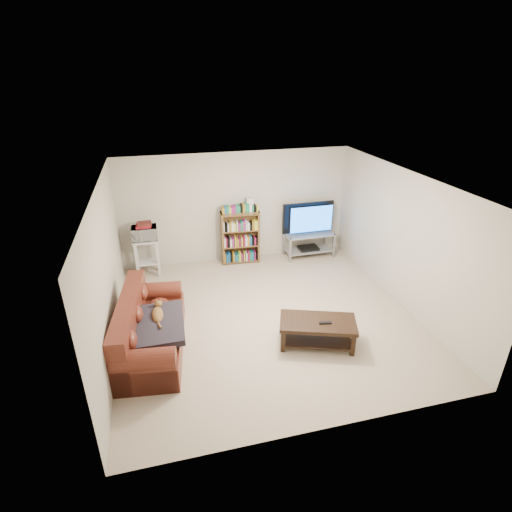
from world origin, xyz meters
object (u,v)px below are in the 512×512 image
object	(u,v)px
coffee_table	(318,328)
bookshelf	(240,236)
tv_stand	(309,241)
sofa	(147,332)

from	to	relation	value
coffee_table	bookshelf	xyz separation A→B (m)	(-0.53, 3.17, 0.32)
tv_stand	bookshelf	world-z (taller)	bookshelf
sofa	tv_stand	world-z (taller)	sofa
sofa	tv_stand	distance (m)	4.45
coffee_table	bookshelf	size ratio (longest dim) A/B	1.09
coffee_table	tv_stand	world-z (taller)	tv_stand
tv_stand	bookshelf	bearing A→B (deg)	177.06
bookshelf	sofa	bearing A→B (deg)	-124.07
coffee_table	bookshelf	distance (m)	3.23
sofa	tv_stand	size ratio (longest dim) A/B	1.89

